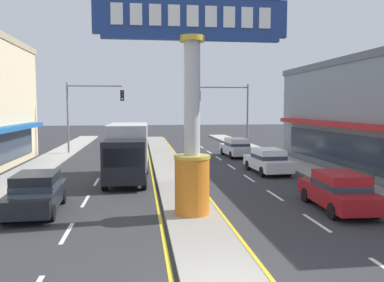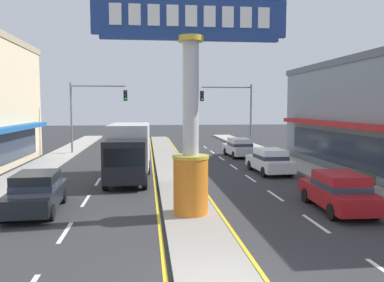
{
  "view_description": "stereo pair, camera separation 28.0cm",
  "coord_description": "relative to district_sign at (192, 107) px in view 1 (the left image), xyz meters",
  "views": [
    {
      "loc": [
        -1.89,
        -8.19,
        4.14
      ],
      "look_at": [
        0.4,
        9.16,
        2.6
      ],
      "focal_mm": 36.69,
      "sensor_mm": 36.0,
      "label": 1
    },
    {
      "loc": [
        -1.62,
        -8.23,
        4.14
      ],
      "look_at": [
        0.4,
        9.16,
        2.6
      ],
      "focal_mm": 36.69,
      "sensor_mm": 36.0,
      "label": 2
    }
  ],
  "objects": [
    {
      "name": "sidewalk_right",
      "position": [
        8.77,
        9.9,
        -4.04
      ],
      "size": [
        2.31,
        60.0,
        0.18
      ],
      "primitive_type": "cube",
      "color": "#ADA89E",
      "rests_on": "ground"
    },
    {
      "name": "district_sign",
      "position": [
        0.0,
        0.0,
        0.0
      ],
      "size": [
        7.03,
        1.36,
        8.04
      ],
      "color": "orange",
      "rests_on": "median_strip"
    },
    {
      "name": "traffic_light_right_side",
      "position": [
        6.26,
        21.17,
        0.12
      ],
      "size": [
        4.86,
        0.46,
        6.2
      ],
      "color": "slate",
      "rests_on": "ground"
    },
    {
      "name": "sidewalk_left",
      "position": [
        -8.77,
        9.9,
        -4.04
      ],
      "size": [
        2.31,
        60.0,
        0.18
      ],
      "primitive_type": "cube",
      "color": "#ADA89E",
      "rests_on": "ground"
    },
    {
      "name": "street_bench",
      "position": [
        8.49,
        2.86,
        -3.48
      ],
      "size": [
        0.48,
        1.6,
        0.88
      ],
      "color": "#2D4C33",
      "rests_on": "sidewalk_right"
    },
    {
      "name": "sedan_far_left_oncoming",
      "position": [
        5.97,
        17.13,
        -3.34
      ],
      "size": [
        2.02,
        4.39,
        1.53
      ],
      "color": "silver",
      "rests_on": "ground"
    },
    {
      "name": "sedan_near_right_lane",
      "position": [
        5.97,
        0.25,
        -3.34
      ],
      "size": [
        1.99,
        4.38,
        1.53
      ],
      "color": "maroon",
      "rests_on": "ground"
    },
    {
      "name": "box_truck_near_left_lane",
      "position": [
        -2.63,
        8.01,
        -2.44
      ],
      "size": [
        2.38,
        6.96,
        3.12
      ],
      "color": "black",
      "rests_on": "ground"
    },
    {
      "name": "lane_markings",
      "position": [
        -0.0,
        10.55,
        -4.13
      ],
      "size": [
        8.78,
        52.0,
        0.01
      ],
      "color": "silver",
      "rests_on": "ground"
    },
    {
      "name": "traffic_light_left_side",
      "position": [
        -6.26,
        20.25,
        0.12
      ],
      "size": [
        4.86,
        0.46,
        6.2
      ],
      "color": "slate",
      "rests_on": "ground"
    },
    {
      "name": "sedan_far_right_lane",
      "position": [
        5.97,
        9.11,
        -3.34
      ],
      "size": [
        1.99,
        4.38,
        1.53
      ],
      "color": "white",
      "rests_on": "ground"
    },
    {
      "name": "median_strip",
      "position": [
        -0.0,
        11.9,
        -4.06
      ],
      "size": [
        2.04,
        52.0,
        0.14
      ],
      "primitive_type": "cube",
      "color": "gray",
      "rests_on": "ground"
    },
    {
      "name": "sedan_mid_left_lane",
      "position": [
        -5.97,
        1.5,
        -3.34
      ],
      "size": [
        1.97,
        4.37,
        1.53
      ],
      "color": "black",
      "rests_on": "ground"
    }
  ]
}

